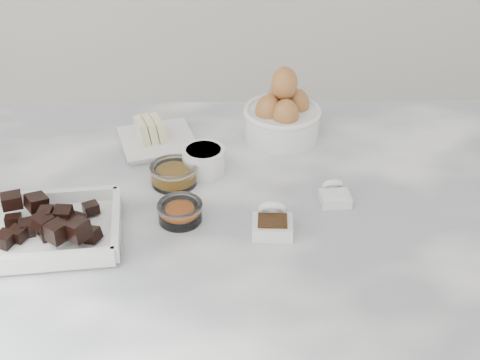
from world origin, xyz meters
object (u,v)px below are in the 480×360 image
Objects in this scene: vanilla_spoon at (272,222)px; sugar_ramekin at (204,159)px; butter_plate at (156,136)px; egg_bowl at (282,115)px; honey_bowl at (174,174)px; zest_bowl at (180,211)px; salt_spoon at (335,195)px; chocolate_dish at (44,226)px.

sugar_ramekin is at bearing 122.50° from vanilla_spoon.
egg_bowl is (0.24, 0.03, 0.03)m from butter_plate.
honey_bowl is (0.04, -0.13, 0.00)m from butter_plate.
sugar_ramekin is (0.09, -0.10, 0.01)m from butter_plate.
egg_bowl is 1.81× the size of honey_bowl.
vanilla_spoon reaches higher than zest_bowl.
zest_bowl is 1.19× the size of salt_spoon.
chocolate_dish reaches higher than vanilla_spoon.
egg_bowl reaches higher than zest_bowl.
chocolate_dish reaches higher than zest_bowl.
zest_bowl is (0.06, -0.24, -0.00)m from butter_plate.
sugar_ramekin is at bearing -46.31° from butter_plate.
chocolate_dish is at bearing -140.68° from honey_bowl.
sugar_ramekin is at bearing -139.52° from egg_bowl.
sugar_ramekin is 0.51× the size of egg_bowl.
chocolate_dish is 1.64× the size of egg_bowl.
chocolate_dish is 0.31m from sugar_ramekin.
sugar_ramekin reaches higher than salt_spoon.
chocolate_dish is at bearing -116.85° from butter_plate.
sugar_ramekin is 0.20m from egg_bowl.
salt_spoon is at bearing 11.44° from chocolate_dish.
egg_bowl is at bearing 107.97° from salt_spoon.
honey_bowl is 0.22m from vanilla_spoon.
vanilla_spoon reaches higher than salt_spoon.
butter_plate is 0.25m from egg_bowl.
egg_bowl is (0.39, 0.32, 0.02)m from chocolate_dish.
chocolate_dish is at bearing -140.71° from egg_bowl.
honey_bowl is at bearing -140.74° from egg_bowl.
egg_bowl is 0.24m from salt_spoon.
vanilla_spoon is at bearing -11.69° from zest_bowl.
butter_plate is at bearing 103.67° from zest_bowl.
honey_bowl is at bearing 98.91° from zest_bowl.
zest_bowl is (-0.18, -0.27, -0.03)m from egg_bowl.
egg_bowl reaches higher than sugar_ramekin.
zest_bowl is (0.21, 0.05, -0.01)m from chocolate_dish.
salt_spoon is at bearing 35.75° from vanilla_spoon.
honey_bowl is 0.11m from zest_bowl.
sugar_ramekin is (0.24, 0.19, 0.00)m from chocolate_dish.
chocolate_dish is 3.96× the size of salt_spoon.
honey_bowl is at bearing 139.55° from vanilla_spoon.
vanilla_spoon is at bearing 2.40° from chocolate_dish.
salt_spoon is at bearing -23.79° from sugar_ramekin.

